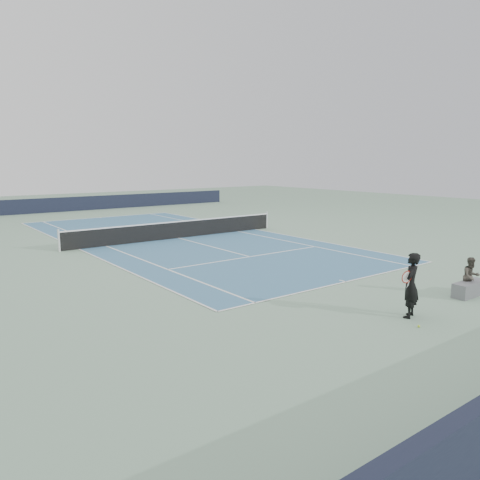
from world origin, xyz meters
TOP-DOWN VIEW (x-y plane):
  - ground at (0.00, 0.00)m, footprint 80.00×80.00m
  - court_surface at (0.00, 0.00)m, footprint 10.97×23.77m
  - tennis_net at (0.00, 0.00)m, footprint 12.90×0.10m
  - windscreen_far at (0.00, 17.88)m, footprint 30.00×0.25m
  - tennis_player at (-1.53, -15.39)m, footprint 0.86×0.72m
  - tennis_ball at (-2.05, -16.03)m, footprint 0.07×0.07m
  - spectator_bench at (1.83, -15.36)m, footprint 1.50×1.01m

SIDE VIEW (x-z plane):
  - ground at x=0.00m, z-range 0.00..0.00m
  - court_surface at x=0.00m, z-range 0.00..0.01m
  - tennis_ball at x=-2.05m, z-range 0.00..0.07m
  - spectator_bench at x=1.83m, z-range -0.18..1.06m
  - tennis_net at x=0.00m, z-range -0.03..1.04m
  - windscreen_far at x=0.00m, z-range 0.00..1.20m
  - tennis_player at x=-1.53m, z-range 0.00..1.79m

